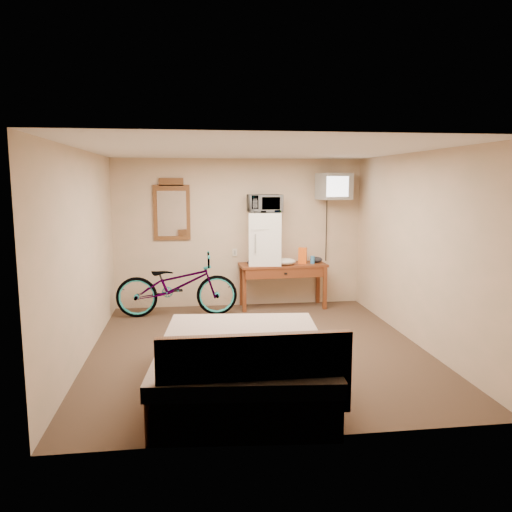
{
  "coord_description": "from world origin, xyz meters",
  "views": [
    {
      "loc": [
        -0.83,
        -6.11,
        2.12
      ],
      "look_at": [
        0.08,
        0.73,
        1.09
      ],
      "focal_mm": 35.0,
      "sensor_mm": 36.0,
      "label": 1
    }
  ],
  "objects_px": {
    "microwave": "(265,203)",
    "wall_mirror": "(172,210)",
    "desk": "(283,271)",
    "bicycle": "(177,285)",
    "crt_television": "(334,186)",
    "mini_fridge": "(265,238)",
    "bed": "(244,366)",
    "blue_cup": "(313,260)"
  },
  "relations": [
    {
      "from": "wall_mirror",
      "to": "bed",
      "type": "xyz_separation_m",
      "value": [
        0.8,
        -3.64,
        -1.36
      ]
    },
    {
      "from": "desk",
      "to": "crt_television",
      "type": "distance_m",
      "value": 1.64
    },
    {
      "from": "wall_mirror",
      "to": "bicycle",
      "type": "xyz_separation_m",
      "value": [
        0.07,
        -0.56,
        -1.15
      ]
    },
    {
      "from": "microwave",
      "to": "crt_television",
      "type": "height_order",
      "value": "crt_television"
    },
    {
      "from": "microwave",
      "to": "blue_cup",
      "type": "height_order",
      "value": "microwave"
    },
    {
      "from": "blue_cup",
      "to": "bed",
      "type": "relative_size",
      "value": 0.06
    },
    {
      "from": "blue_cup",
      "to": "wall_mirror",
      "type": "distance_m",
      "value": 2.49
    },
    {
      "from": "crt_television",
      "to": "bed",
      "type": "xyz_separation_m",
      "value": [
        -1.89,
        -3.39,
        -1.75
      ]
    },
    {
      "from": "mini_fridge",
      "to": "bed",
      "type": "xyz_separation_m",
      "value": [
        -0.73,
        -3.41,
        -0.89
      ]
    },
    {
      "from": "mini_fridge",
      "to": "bicycle",
      "type": "height_order",
      "value": "mini_fridge"
    },
    {
      "from": "desk",
      "to": "blue_cup",
      "type": "height_order",
      "value": "blue_cup"
    },
    {
      "from": "desk",
      "to": "bed",
      "type": "xyz_separation_m",
      "value": [
        -1.03,
        -3.37,
        -0.35
      ]
    },
    {
      "from": "desk",
      "to": "microwave",
      "type": "height_order",
      "value": "microwave"
    },
    {
      "from": "desk",
      "to": "blue_cup",
      "type": "distance_m",
      "value": 0.53
    },
    {
      "from": "blue_cup",
      "to": "bicycle",
      "type": "relative_size",
      "value": 0.07
    },
    {
      "from": "crt_television",
      "to": "bed",
      "type": "relative_size",
      "value": 0.28
    },
    {
      "from": "blue_cup",
      "to": "crt_television",
      "type": "relative_size",
      "value": 0.2
    },
    {
      "from": "blue_cup",
      "to": "bicycle",
      "type": "xyz_separation_m",
      "value": [
        -2.26,
        -0.28,
        -0.31
      ]
    },
    {
      "from": "microwave",
      "to": "bed",
      "type": "bearing_deg",
      "value": -109.34
    },
    {
      "from": "crt_television",
      "to": "wall_mirror",
      "type": "distance_m",
      "value": 2.72
    },
    {
      "from": "microwave",
      "to": "wall_mirror",
      "type": "relative_size",
      "value": 0.52
    },
    {
      "from": "bicycle",
      "to": "bed",
      "type": "relative_size",
      "value": 0.82
    },
    {
      "from": "bicycle",
      "to": "mini_fridge",
      "type": "bearing_deg",
      "value": -76.69
    },
    {
      "from": "desk",
      "to": "bicycle",
      "type": "bearing_deg",
      "value": -170.78
    },
    {
      "from": "crt_television",
      "to": "wall_mirror",
      "type": "xyz_separation_m",
      "value": [
        -2.68,
        0.25,
        -0.39
      ]
    },
    {
      "from": "mini_fridge",
      "to": "crt_television",
      "type": "relative_size",
      "value": 1.35
    },
    {
      "from": "wall_mirror",
      "to": "bed",
      "type": "distance_m",
      "value": 3.97
    },
    {
      "from": "mini_fridge",
      "to": "wall_mirror",
      "type": "height_order",
      "value": "wall_mirror"
    },
    {
      "from": "bed",
      "to": "desk",
      "type": "bearing_deg",
      "value": 72.92
    },
    {
      "from": "mini_fridge",
      "to": "blue_cup",
      "type": "bearing_deg",
      "value": -2.99
    },
    {
      "from": "microwave",
      "to": "blue_cup",
      "type": "distance_m",
      "value": 1.25
    },
    {
      "from": "mini_fridge",
      "to": "blue_cup",
      "type": "xyz_separation_m",
      "value": [
        0.81,
        -0.04,
        -0.37
      ]
    },
    {
      "from": "mini_fridge",
      "to": "wall_mirror",
      "type": "bearing_deg",
      "value": 171.24
    },
    {
      "from": "bicycle",
      "to": "bed",
      "type": "xyz_separation_m",
      "value": [
        0.73,
        -3.08,
        -0.21
      ]
    },
    {
      "from": "desk",
      "to": "wall_mirror",
      "type": "relative_size",
      "value": 1.45
    },
    {
      "from": "desk",
      "to": "wall_mirror",
      "type": "bearing_deg",
      "value": 171.46
    },
    {
      "from": "wall_mirror",
      "to": "bed",
      "type": "relative_size",
      "value": 0.44
    },
    {
      "from": "wall_mirror",
      "to": "bed",
      "type": "height_order",
      "value": "wall_mirror"
    },
    {
      "from": "bicycle",
      "to": "bed",
      "type": "bearing_deg",
      "value": -166.07
    },
    {
      "from": "microwave",
      "to": "bicycle",
      "type": "distance_m",
      "value": 1.95
    },
    {
      "from": "bicycle",
      "to": "bed",
      "type": "height_order",
      "value": "bicycle"
    },
    {
      "from": "desk",
      "to": "microwave",
      "type": "distance_m",
      "value": 1.17
    }
  ]
}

